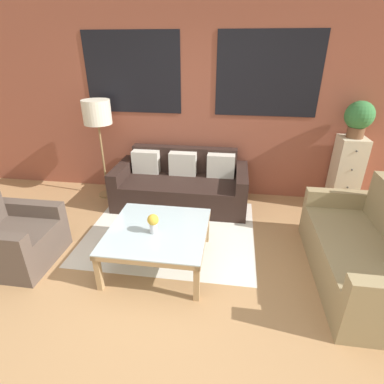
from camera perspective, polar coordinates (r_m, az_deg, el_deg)
The scene contains 11 objects.
ground_plane at distance 3.00m, azimuth -5.15°, elevation -19.79°, with size 16.00×16.00×0.00m, color #AD7F51.
wall_back_brick at distance 4.56m, azimuth 1.23°, elevation 16.69°, with size 8.40×0.09×2.80m.
rug at distance 3.91m, azimuth -3.97°, elevation -7.30°, with size 2.10×1.77×0.00m.
couch_dark at distance 4.45m, azimuth -2.04°, elevation 1.32°, with size 1.91×0.88×0.78m.
settee_vintage at distance 3.45m, azimuth 30.23°, elevation -10.25°, with size 0.80×1.68×0.92m.
armchair_corner at distance 3.80m, azimuth -31.02°, elevation -7.64°, with size 0.80×0.79×0.84m.
coffee_table at distance 3.19m, azimuth -6.52°, elevation -7.92°, with size 1.02×1.02×0.43m.
floor_lamp at distance 4.60m, azimuth -17.61°, elevation 13.73°, with size 0.40×0.40×1.48m.
drawer_cabinet at distance 4.78m, azimuth 27.18°, elevation 3.16°, with size 0.35×0.39×1.04m.
potted_plant at distance 4.57m, azimuth 29.22°, elevation 12.32°, with size 0.37×0.37×0.48m.
flower_vase at distance 3.05m, azimuth -7.42°, elevation -5.72°, with size 0.12×0.12×0.21m.
Camera 1 is at (0.55, -2.02, 2.15)m, focal length 28.00 mm.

